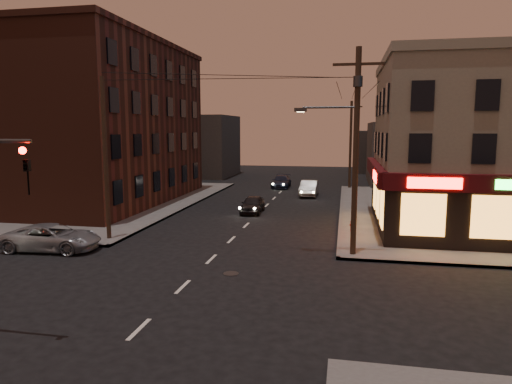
% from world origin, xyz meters
% --- Properties ---
extents(ground, '(120.00, 120.00, 0.00)m').
position_xyz_m(ground, '(0.00, 0.00, 0.00)').
color(ground, black).
rests_on(ground, ground).
extents(sidewalk_ne, '(24.00, 28.00, 0.15)m').
position_xyz_m(sidewalk_ne, '(18.00, 19.00, 0.07)').
color(sidewalk_ne, '#514F4C').
rests_on(sidewalk_ne, ground).
extents(sidewalk_nw, '(24.00, 28.00, 0.15)m').
position_xyz_m(sidewalk_nw, '(-18.00, 19.00, 0.07)').
color(sidewalk_nw, '#514F4C').
rests_on(sidewalk_nw, ground).
extents(pizza_building, '(15.85, 12.85, 10.50)m').
position_xyz_m(pizza_building, '(15.93, 13.43, 5.35)').
color(pizza_building, gray).
rests_on(pizza_building, sidewalk_ne).
extents(brick_apartment, '(12.00, 20.00, 13.00)m').
position_xyz_m(brick_apartment, '(-14.50, 19.00, 6.65)').
color(brick_apartment, '#4D2418').
rests_on(brick_apartment, sidewalk_nw).
extents(bg_building_ne_a, '(10.00, 12.00, 7.00)m').
position_xyz_m(bg_building_ne_a, '(14.00, 38.00, 3.50)').
color(bg_building_ne_a, '#3F3D3A').
rests_on(bg_building_ne_a, ground).
extents(bg_building_nw, '(9.00, 10.00, 8.00)m').
position_xyz_m(bg_building_nw, '(-13.00, 42.00, 4.00)').
color(bg_building_nw, '#3F3D3A').
rests_on(bg_building_nw, ground).
extents(bg_building_ne_b, '(8.00, 8.00, 6.00)m').
position_xyz_m(bg_building_ne_b, '(12.00, 52.00, 3.00)').
color(bg_building_ne_b, '#3F3D3A').
rests_on(bg_building_ne_b, ground).
extents(utility_pole_main, '(4.20, 0.44, 10.00)m').
position_xyz_m(utility_pole_main, '(6.68, 5.80, 5.76)').
color(utility_pole_main, '#382619').
rests_on(utility_pole_main, sidewalk_ne).
extents(utility_pole_far, '(0.26, 0.26, 9.00)m').
position_xyz_m(utility_pole_far, '(6.80, 32.00, 4.65)').
color(utility_pole_far, '#382619').
rests_on(utility_pole_far, sidewalk_ne).
extents(utility_pole_west, '(0.24, 0.24, 9.00)m').
position_xyz_m(utility_pole_west, '(-6.80, 6.50, 4.65)').
color(utility_pole_west, '#382619').
rests_on(utility_pole_west, sidewalk_nw).
extents(suv_cross, '(5.11, 2.62, 1.38)m').
position_xyz_m(suv_cross, '(-8.65, 4.00, 0.69)').
color(suv_cross, gray).
rests_on(suv_cross, ground).
extents(sedan_near, '(1.59, 3.78, 1.28)m').
position_xyz_m(sedan_near, '(-0.50, 16.58, 0.64)').
color(sedan_near, black).
rests_on(sedan_near, ground).
extents(sedan_mid, '(1.59, 4.41, 1.45)m').
position_xyz_m(sedan_mid, '(3.01, 26.11, 0.72)').
color(sedan_mid, gray).
rests_on(sedan_mid, ground).
extents(sedan_far, '(1.90, 4.53, 1.31)m').
position_xyz_m(sedan_far, '(-0.39, 31.56, 0.65)').
color(sedan_far, black).
rests_on(sedan_far, ground).
extents(fire_hydrant, '(0.31, 0.31, 0.71)m').
position_xyz_m(fire_hydrant, '(6.82, 10.87, 0.54)').
color(fire_hydrant, maroon).
rests_on(fire_hydrant, sidewalk_ne).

